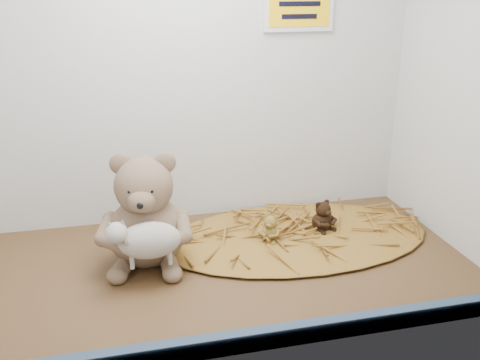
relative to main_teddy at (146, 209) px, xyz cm
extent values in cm
cube|color=#462B18|center=(12.08, -6.65, -13.01)|extent=(120.00, 60.00, 0.40)
cube|color=silver|center=(12.08, 23.35, 31.99)|extent=(120.00, 0.40, 90.00)
cube|color=silver|center=(72.08, -6.65, 31.99)|extent=(0.40, 60.00, 90.00)
cube|color=#324460|center=(12.08, -35.45, -11.21)|extent=(119.28, 2.20, 3.60)
ellipsoid|color=brown|center=(36.73, 3.29, -12.35)|extent=(67.94, 39.45, 1.32)
cube|color=yellow|center=(42.08, 22.75, 41.99)|extent=(16.00, 1.20, 11.00)
camera|label=1|loc=(-4.85, -110.18, 47.34)|focal=40.00mm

